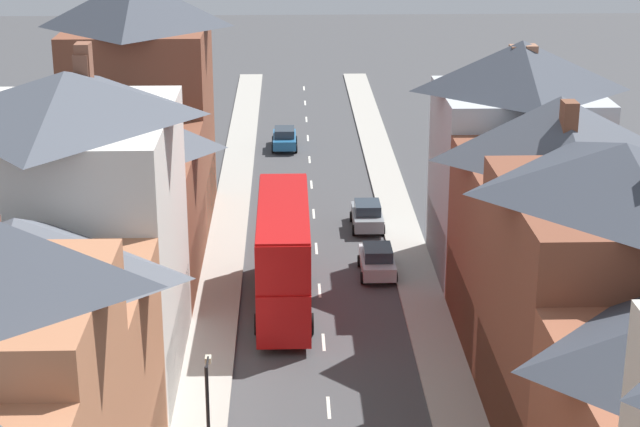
{
  "coord_description": "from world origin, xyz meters",
  "views": [
    {
      "loc": [
        -1.52,
        -14.13,
        21.45
      ],
      "look_at": [
        0.19,
        41.48,
        2.27
      ],
      "focal_mm": 60.0,
      "sensor_mm": 36.0,
      "label": 1
    }
  ],
  "objects": [
    {
      "name": "centre_line_dashes",
      "position": [
        0.0,
        36.0,
        0.01
      ],
      "size": [
        0.14,
        97.8,
        0.01
      ],
      "color": "silver",
      "rests_on": "ground"
    },
    {
      "name": "car_near_silver",
      "position": [
        3.1,
        38.03,
        0.82
      ],
      "size": [
        1.9,
        3.85,
        1.63
      ],
      "color": "#B7BABF",
      "rests_on": "ground"
    },
    {
      "name": "double_decker_bus_lead",
      "position": [
        -1.81,
        33.95,
        2.82
      ],
      "size": [
        2.74,
        10.8,
        5.3
      ],
      "color": "#B70F0F",
      "rests_on": "ground"
    },
    {
      "name": "pavement_left",
      "position": [
        -5.1,
        38.0,
        0.07
      ],
      "size": [
        2.2,
        104.0,
        0.14
      ],
      "primitive_type": "cube",
      "color": "#A8A399",
      "rests_on": "ground"
    },
    {
      "name": "pavement_right",
      "position": [
        5.1,
        38.0,
        0.07
      ],
      "size": [
        2.2,
        104.0,
        0.14
      ],
      "primitive_type": "cube",
      "color": "#A8A399",
      "rests_on": "ground"
    },
    {
      "name": "terrace_row_left",
      "position": [
        -10.19,
        20.08,
        6.03
      ],
      "size": [
        8.0,
        65.2,
        14.44
      ],
      "color": "#B2704C",
      "rests_on": "ground"
    },
    {
      "name": "car_parked_right_a",
      "position": [
        3.1,
        45.29,
        0.83
      ],
      "size": [
        1.9,
        3.86,
        1.64
      ],
      "color": "gray",
      "rests_on": "ground"
    },
    {
      "name": "street_lamp",
      "position": [
        -4.25,
        17.13,
        3.24
      ],
      "size": [
        0.2,
        1.12,
        5.5
      ],
      "color": "black",
      "rests_on": "ground"
    },
    {
      "name": "car_mid_black",
      "position": [
        -1.8,
        63.09,
        0.8
      ],
      "size": [
        1.9,
        4.0,
        1.59
      ],
      "color": "#236093",
      "rests_on": "ground"
    }
  ]
}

